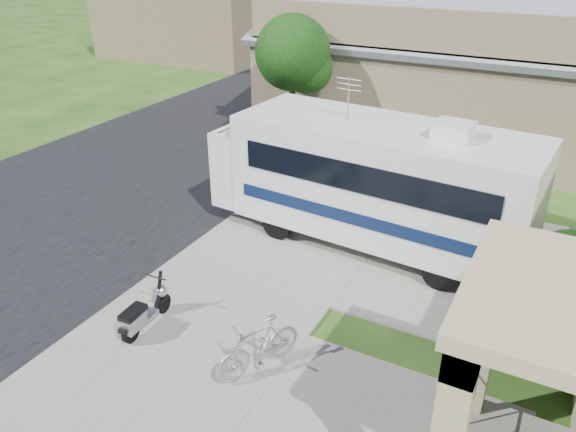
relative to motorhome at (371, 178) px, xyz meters
The scene contains 17 objects.
ground 4.82m from the motorhome, 98.11° to the right, with size 120.00×120.00×0.00m, color #1A3B0F.
street_slab 9.98m from the motorhome, 145.81° to the left, with size 9.00×80.00×0.02m, color black.
sidewalk_slab 6.00m from the motorhome, 106.50° to the left, with size 4.00×80.00×0.06m, color slate.
driveway_slab 1.86m from the motorhome, ahead, with size 7.00×6.00×0.05m, color slate.
warehouse 9.52m from the motorhome, 93.84° to the left, with size 12.50×8.40×5.04m.
distant_bldg_far 24.87m from the motorhome, 135.18° to the left, with size 10.00×8.00×4.00m, color brown.
distant_bldg_near 33.41m from the motorhome, 117.90° to the left, with size 8.00×7.00×3.20m, color brown.
street_tree_a 6.50m from the motorhome, 133.44° to the left, with size 2.44×2.40×4.58m.
street_tree_b 15.31m from the motorhome, 106.56° to the left, with size 2.44×2.40×4.73m.
street_tree_c 24.02m from the motorhome, 100.42° to the left, with size 2.44×2.40×4.42m.
motorhome is the anchor object (origin of this frame).
shrub 4.97m from the motorhome, 28.20° to the right, with size 2.03×1.94×2.49m.
scooter 5.95m from the motorhome, 115.01° to the right, with size 0.49×1.41×0.93m.
bicycle 5.31m from the motorhome, 89.89° to the right, with size 0.47×1.65×0.99m, color #A5A5AC.
pickup_truck 11.20m from the motorhome, 125.21° to the left, with size 2.50×5.42×1.51m, color silver.
van 17.38m from the motorhome, 114.07° to the left, with size 2.70×6.64×1.93m, color silver.
garden_hose 5.83m from the motorhome, 56.18° to the right, with size 0.45×0.45×0.20m, color #166213.
Camera 1 is at (4.59, -7.04, 6.81)m, focal length 35.00 mm.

